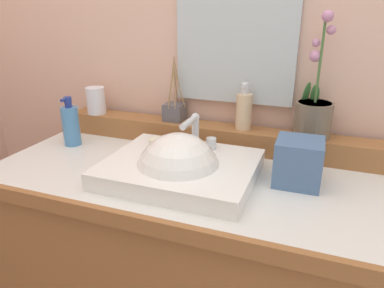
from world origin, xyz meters
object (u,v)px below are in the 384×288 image
soap_bar (158,141)px  lotion_bottle (71,125)px  sink_basin (179,172)px  tumbler_cup (96,100)px  soap_dispenser (244,110)px  reed_diffuser (174,111)px  tissue_box (298,162)px  potted_plant (314,113)px

soap_bar → lotion_bottle: 0.36m
sink_basin → tumbler_cup: tumbler_cup is taller
soap_dispenser → tumbler_cup: size_ratio=1.55×
tumbler_cup → sink_basin: bearing=-30.3°
reed_diffuser → lotion_bottle: reed_diffuser is taller
soap_bar → soap_dispenser: soap_dispenser is taller
sink_basin → soap_bar: (-0.12, 0.11, 0.05)m
soap_bar → reed_diffuser: reed_diffuser is taller
reed_diffuser → tissue_box: 0.52m
sink_basin → tumbler_cup: bearing=149.7°
potted_plant → lotion_bottle: potted_plant is taller
sink_basin → reed_diffuser: reed_diffuser is taller
soap_bar → potted_plant: potted_plant is taller
tumbler_cup → tissue_box: tumbler_cup is taller
potted_plant → tumbler_cup: potted_plant is taller
sink_basin → soap_dispenser: (0.12, 0.29, 0.13)m
potted_plant → soap_dispenser: size_ratio=2.42×
sink_basin → potted_plant: 0.48m
lotion_bottle → sink_basin: bearing=-14.1°
potted_plant → tissue_box: (-0.02, -0.20, -0.09)m
reed_diffuser → tissue_box: reed_diffuser is taller
potted_plant → reed_diffuser: 0.50m
sink_basin → tumbler_cup: (-0.47, 0.28, 0.11)m
soap_dispenser → lotion_bottle: soap_dispenser is taller
soap_bar → reed_diffuser: size_ratio=0.30×
potted_plant → tissue_box: 0.22m
soap_bar → potted_plant: bearing=21.0°
soap_dispenser → tissue_box: bearing=-43.1°
sink_basin → soap_bar: size_ratio=6.30×
sink_basin → reed_diffuser: size_ratio=1.87×
soap_bar → lotion_bottle: bearing=178.5°
lotion_bottle → tissue_box: size_ratio=1.37×
tumbler_cup → tissue_box: bearing=-12.7°
sink_basin → lotion_bottle: (-0.48, 0.12, 0.06)m
reed_diffuser → soap_dispenser: bearing=-2.4°
lotion_bottle → tissue_box: 0.81m
sink_basin → lotion_bottle: size_ratio=2.44×
soap_dispenser → soap_bar: bearing=-144.0°
soap_dispenser → tissue_box: 0.30m
soap_bar → soap_dispenser: size_ratio=0.43×
tumbler_cup → reed_diffuser: reed_diffuser is taller
potted_plant → tissue_box: potted_plant is taller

